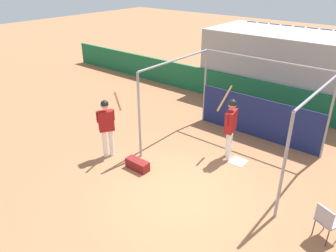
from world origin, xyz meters
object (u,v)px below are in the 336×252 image
(player_batter, at_px, (230,123))
(player_waiting, at_px, (107,123))
(folding_chair, at_px, (326,220))
(equipment_bag, at_px, (137,165))

(player_batter, bearing_deg, player_waiting, 115.37)
(player_waiting, distance_m, folding_chair, 5.99)
(player_batter, xyz_separation_m, equipment_bag, (-1.64, -2.12, -0.99))
(equipment_bag, bearing_deg, player_batter, 52.31)
(player_batter, height_order, folding_chair, player_batter)
(player_batter, distance_m, player_waiting, 3.51)
(player_waiting, xyz_separation_m, folding_chair, (5.94, 0.53, -0.56))
(player_waiting, bearing_deg, equipment_bag, -58.36)
(player_waiting, height_order, folding_chair, player_waiting)
(player_waiting, xyz_separation_m, equipment_bag, (1.16, 0.01, -0.94))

